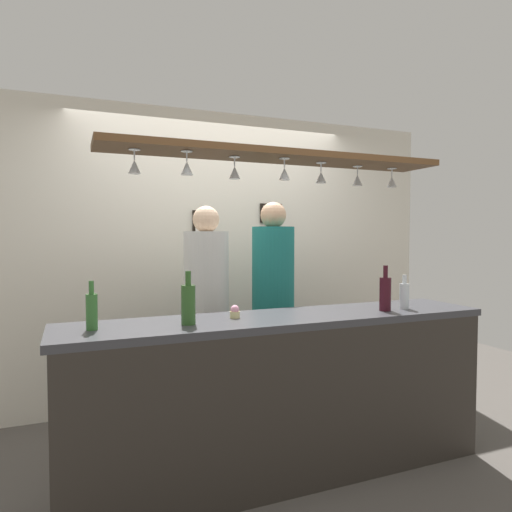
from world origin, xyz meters
TOP-DOWN VIEW (x-y plane):
  - ground_plane at (0.00, 0.00)m, footprint 8.00×8.00m
  - back_wall at (0.00, 1.10)m, footprint 4.40×0.06m
  - bar_counter at (0.00, -0.50)m, footprint 2.70×0.55m
  - overhead_glass_rack at (0.00, -0.30)m, footprint 2.20×0.36m
  - hanging_wineglass_far_left at (-0.88, -0.31)m, footprint 0.07×0.07m
  - hanging_wineglass_left at (-0.61, -0.37)m, footprint 0.07×0.07m
  - hanging_wineglass_center_left at (-0.30, -0.30)m, footprint 0.07×0.07m
  - hanging_wineglass_center at (0.00, -0.36)m, footprint 0.07×0.07m
  - hanging_wineglass_center_right at (0.29, -0.30)m, footprint 0.07×0.07m
  - hanging_wineglass_right at (0.60, -0.26)m, footprint 0.07×0.07m
  - hanging_wineglass_far_right at (0.88, -0.26)m, footprint 0.07×0.07m
  - person_middle_white_patterned_shirt at (-0.26, 0.45)m, footprint 0.34×0.34m
  - person_right_teal_shirt at (0.29, 0.45)m, footprint 0.34×0.34m
  - bottle_beer_green_import at (-1.12, -0.35)m, footprint 0.06×0.06m
  - bottle_wine_dark_red at (0.70, -0.44)m, footprint 0.08×0.08m
  - bottle_soda_clear at (0.88, -0.42)m, footprint 0.06×0.06m
  - bottle_champagne_green at (-0.61, -0.39)m, footprint 0.08×0.08m
  - cupcake at (-0.30, -0.31)m, footprint 0.06×0.06m
  - picture_frame_upper_small at (0.54, 1.06)m, footprint 0.22×0.02m
  - picture_frame_crest at (-0.12, 1.06)m, footprint 0.18×0.02m

SIDE VIEW (x-z plane):
  - ground_plane at x=0.00m, z-range 0.00..0.00m
  - bar_counter at x=0.00m, z-range 0.18..1.18m
  - cupcake at x=-0.30m, z-range 1.00..1.07m
  - person_middle_white_patterned_shirt at x=-0.26m, z-range 0.18..1.90m
  - person_right_teal_shirt at x=0.29m, z-range 0.19..1.95m
  - bottle_soda_clear at x=0.88m, z-range 0.98..1.21m
  - bottle_beer_green_import at x=-1.12m, z-range 0.97..1.23m
  - bottle_wine_dark_red at x=0.70m, z-range 0.97..1.27m
  - bottle_champagne_green at x=-0.61m, z-range 0.97..1.27m
  - back_wall at x=0.00m, z-range 0.00..2.60m
  - picture_frame_crest at x=-0.12m, z-range 1.46..1.72m
  - picture_frame_upper_small at x=0.54m, z-range 1.61..1.79m
  - hanging_wineglass_far_left at x=-0.88m, z-range 1.81..1.94m
  - hanging_wineglass_left at x=-0.61m, z-range 1.81..1.94m
  - hanging_wineglass_center_left at x=-0.30m, z-range 1.81..1.94m
  - hanging_wineglass_center at x=0.00m, z-range 1.81..1.94m
  - hanging_wineglass_center_right at x=0.29m, z-range 1.81..1.94m
  - hanging_wineglass_right at x=0.60m, z-range 1.81..1.94m
  - hanging_wineglass_far_right at x=0.88m, z-range 1.81..1.94m
  - overhead_glass_rack at x=0.00m, z-range 1.97..2.01m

